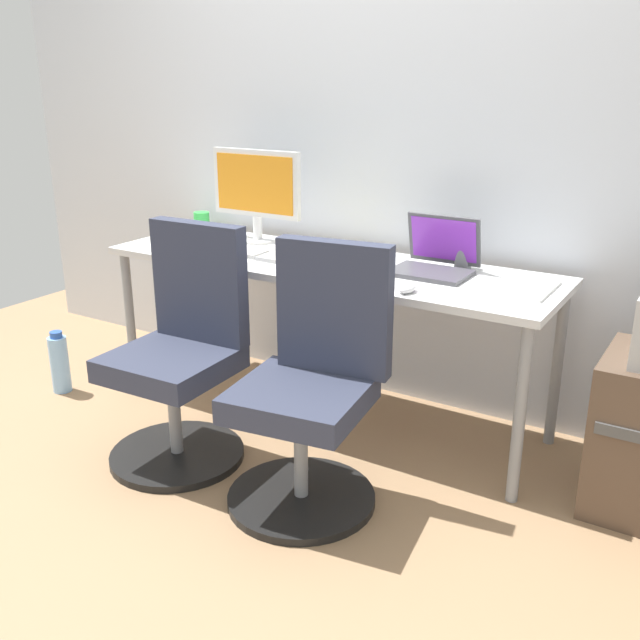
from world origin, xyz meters
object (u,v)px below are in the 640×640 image
at_px(desktop_monitor, 256,189).
at_px(open_laptop, 436,259).
at_px(office_chair_right, 312,390).
at_px(water_bottle_on_floor, 60,363).
at_px(office_chair_left, 182,356).
at_px(coffee_mug, 202,221).

distance_m(desktop_monitor, open_laptop, 0.97).
bearing_deg(office_chair_right, water_bottle_on_floor, 175.18).
bearing_deg(water_bottle_on_floor, desktop_monitor, 40.65).
bearing_deg(desktop_monitor, office_chair_left, -76.44).
xyz_separation_m(water_bottle_on_floor, open_laptop, (1.70, 0.56, 0.63)).
height_order(office_chair_left, open_laptop, open_laptop).
bearing_deg(office_chair_right, office_chair_left, 179.95).
xyz_separation_m(water_bottle_on_floor, desktop_monitor, (0.75, 0.64, 0.82)).
bearing_deg(office_chair_left, water_bottle_on_floor, 172.09).
bearing_deg(office_chair_left, open_laptop, 42.07).
relative_size(office_chair_right, coffee_mug, 10.22).
xyz_separation_m(desktop_monitor, open_laptop, (0.95, -0.08, -0.20)).
bearing_deg(office_chair_left, desktop_monitor, 103.56).
xyz_separation_m(office_chair_left, office_chair_right, (0.61, -0.00, 0.00)).
xyz_separation_m(office_chair_left, coffee_mug, (-0.59, 0.83, 0.34)).
height_order(open_laptop, coffee_mug, open_laptop).
relative_size(office_chair_left, coffee_mug, 10.22).
bearing_deg(office_chair_right, desktop_monitor, 135.87).
distance_m(desktop_monitor, coffee_mug, 0.46).
distance_m(office_chair_left, water_bottle_on_floor, 0.98).
xyz_separation_m(office_chair_left, water_bottle_on_floor, (-0.93, 0.13, -0.28)).
bearing_deg(coffee_mug, office_chair_left, -54.78).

